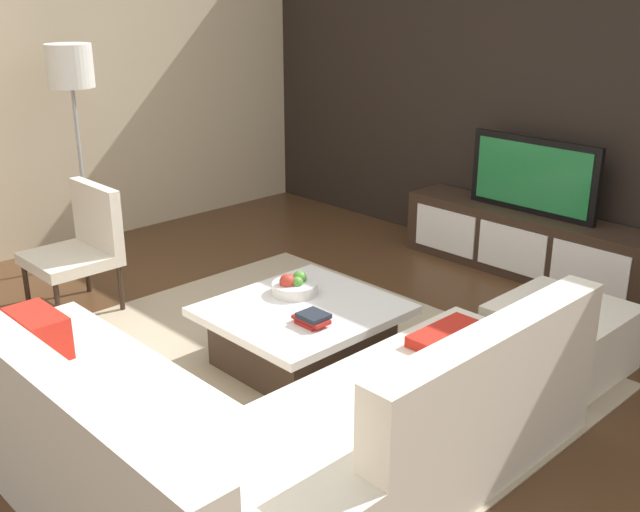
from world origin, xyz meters
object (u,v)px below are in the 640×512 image
Objects in this scene: sectional_couch at (241,427)px; accent_chair_near at (82,241)px; fruit_bowl at (294,286)px; book_stack at (312,319)px; television at (533,176)px; floor_lamp at (71,79)px; media_console at (526,243)px; ottoman at (560,337)px; coffee_table at (303,334)px.

sectional_couch is 2.39m from accent_chair_near.
fruit_bowl is 1.34× the size of book_stack.
sectional_couch is at bearing -14.46° from accent_chair_near.
television reaches higher than book_stack.
floor_lamp is at bearing 147.29° from accent_chair_near.
media_console is 1.94× the size of television.
media_console is 0.84× the size of sectional_couch.
ottoman is (0.99, -1.23, -0.05)m from media_console.
television is 3.35m from accent_chair_near.
media_console is at bearing 99.19° from sectional_couch.
book_stack is (-0.87, -1.20, 0.21)m from ottoman.
sectional_couch is at bearing -63.79° from book_stack.
media_console is at bearing 87.51° from coffee_table.
media_console is at bearing 92.75° from book_stack.
floor_lamp is at bearing 164.26° from sectional_couch.
floor_lamp reaches higher than coffee_table.
television reaches higher than media_console.
fruit_bowl is at bearing 151.74° from coffee_table.
television is (-0.00, 0.00, 0.54)m from media_console.
sectional_couch is at bearing -52.54° from fruit_bowl.
coffee_table is at bearing 2.01° from floor_lamp.
coffee_table is (-0.10, -2.30, -0.05)m from media_console.
ottoman is 2.50× the size of fruit_bowl.
media_console is 1.98× the size of coffee_table.
book_stack is at bearing -29.19° from fruit_bowl.
coffee_table is at bearing 13.05° from accent_chair_near.
fruit_bowl is (2.28, 0.18, -1.06)m from floor_lamp.
television reaches higher than accent_chair_near.
fruit_bowl reaches higher than book_stack.
media_console is 2.95× the size of ottoman.
television is 0.44× the size of sectional_couch.
television reaches higher than sectional_couch.
sectional_couch reaches higher than coffee_table.
ottoman is (0.99, -1.23, -0.59)m from television.
sectional_couch is 2.08m from ottoman.
sectional_couch is at bearing -102.81° from ottoman.
media_console is 3.72m from floor_lamp.
book_stack is at bearing -87.25° from television.
sectional_couch is (0.53, -3.26, -0.51)m from television.
television reaches higher than ottoman.
television is 3.57m from floor_lamp.
accent_chair_near is 1.64m from fruit_bowl.
media_console is at bearing -90.00° from television.
coffee_table is 1.53m from ottoman.
fruit_bowl is 0.46m from book_stack.
fruit_bowl is at bearing -97.32° from television.
book_stack is at bearing 7.74° from accent_chair_near.
accent_chair_near is (-1.71, -0.51, 0.29)m from coffee_table.
media_console reaches higher than ottoman.
ottoman is (2.80, 1.58, -0.29)m from accent_chair_near.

